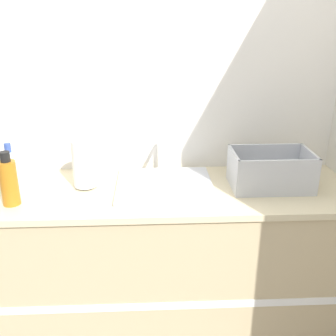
% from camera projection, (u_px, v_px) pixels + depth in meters
% --- Properties ---
extents(wall_back, '(4.23, 0.06, 2.60)m').
position_uv_depth(wall_back, '(167.00, 99.00, 2.11)').
color(wall_back, silver).
rests_on(wall_back, ground_plane).
extents(counter_cabinet, '(1.85, 0.61, 0.92)m').
position_uv_depth(counter_cabinet, '(170.00, 266.00, 2.11)').
color(counter_cabinet, tan).
rests_on(counter_cabinet, ground_plane).
extents(sink, '(0.47, 0.43, 0.21)m').
position_uv_depth(sink, '(165.00, 184.00, 1.97)').
color(sink, silver).
rests_on(sink, counter_cabinet).
extents(paper_towel_roll, '(0.11, 0.11, 0.24)m').
position_uv_depth(paper_towel_roll, '(84.00, 164.00, 1.92)').
color(paper_towel_roll, '#4C4C51').
rests_on(paper_towel_roll, counter_cabinet).
extents(dish_rack, '(0.39, 0.25, 0.18)m').
position_uv_depth(dish_rack, '(270.00, 173.00, 1.95)').
color(dish_rack, '#B7BABF').
rests_on(dish_rack, counter_cabinet).
extents(bottle_amber, '(0.08, 0.08, 0.25)m').
position_uv_depth(bottle_amber, '(9.00, 182.00, 1.75)').
color(bottle_amber, '#B26B19').
rests_on(bottle_amber, counter_cabinet).
extents(bottle_clear, '(0.06, 0.06, 0.24)m').
position_uv_depth(bottle_clear, '(11.00, 170.00, 1.90)').
color(bottle_clear, silver).
rests_on(bottle_clear, counter_cabinet).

